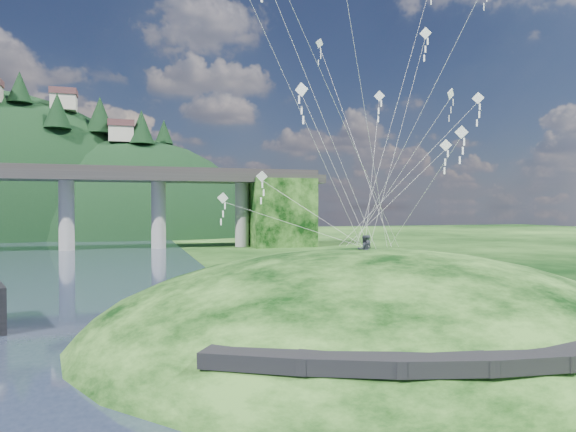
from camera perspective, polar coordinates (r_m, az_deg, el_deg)
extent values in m
plane|color=black|center=(27.97, -4.36, -14.75)|extent=(320.00, 320.00, 0.00)
ellipsoid|color=black|center=(32.79, 9.09, -15.10)|extent=(36.00, 32.00, 13.00)
cube|color=black|center=(19.59, -3.44, -15.50)|extent=(4.32, 3.62, 0.71)
cube|color=black|center=(19.01, 6.97, -15.83)|extent=(4.10, 2.97, 0.61)
cube|color=black|center=(19.57, 16.58, -15.39)|extent=(3.85, 2.37, 0.62)
cube|color=black|center=(21.00, 24.33, -14.42)|extent=(3.62, 1.83, 0.66)
cylinder|color=gray|center=(96.84, -23.39, 0.27)|extent=(2.60, 2.60, 13.00)
cylinder|color=gray|center=(96.39, -14.19, 0.32)|extent=(2.60, 2.60, 13.00)
cylinder|color=gray|center=(98.41, -5.14, 0.36)|extent=(2.60, 2.60, 13.00)
cube|color=black|center=(100.23, -0.94, 0.38)|extent=(12.00, 11.00, 13.00)
ellipsoid|color=black|center=(145.33, -16.72, -5.99)|extent=(76.00, 56.00, 72.00)
cone|color=black|center=(143.60, -27.66, 12.57)|extent=(5.83, 5.83, 7.67)
cone|color=black|center=(136.31, -24.26, 10.62)|extent=(6.47, 6.47, 8.51)
cone|color=black|center=(142.41, -20.16, 10.50)|extent=(7.13, 7.13, 9.38)
cone|color=black|center=(136.83, -15.98, 9.49)|extent=(6.56, 6.56, 8.63)
cone|color=black|center=(142.58, -13.63, 9.07)|extent=(4.88, 4.88, 6.42)
cube|color=beige|center=(145.61, -23.65, 11.44)|extent=(6.00, 5.00, 4.00)
cube|color=brown|center=(146.12, -23.66, 12.48)|extent=(6.40, 5.40, 1.60)
cube|color=beige|center=(137.49, -18.04, 8.60)|extent=(6.00, 5.00, 4.00)
cube|color=brown|center=(137.88, -18.05, 9.71)|extent=(6.40, 5.40, 1.60)
cube|color=#382B17|center=(32.72, -10.04, -11.71)|extent=(12.10, 6.98, 0.31)
cylinder|color=#382B17|center=(30.38, -18.83, -13.18)|extent=(0.27, 0.27, 0.89)
cylinder|color=#382B17|center=(31.48, -14.26, -12.65)|extent=(0.27, 0.27, 0.89)
cylinder|color=#382B17|center=(32.77, -10.03, -12.09)|extent=(0.27, 0.27, 0.89)
cylinder|color=#382B17|center=(34.21, -6.17, -11.52)|extent=(0.27, 0.27, 0.89)
cylinder|color=#382B17|center=(35.79, -2.64, -10.95)|extent=(0.27, 0.27, 0.89)
imported|color=#262A33|center=(33.54, 8.82, -2.10)|extent=(0.68, 0.52, 1.67)
imported|color=#262A33|center=(31.63, 8.44, -2.13)|extent=(0.87, 0.70, 1.74)
cube|color=white|center=(40.12, 15.04, 19.03)|extent=(0.69, 0.54, 0.82)
cube|color=white|center=(39.94, 15.03, 18.22)|extent=(0.11, 0.06, 0.49)
cube|color=white|center=(39.76, 15.03, 17.40)|extent=(0.11, 0.06, 0.49)
cube|color=white|center=(39.60, 15.03, 16.58)|extent=(0.11, 0.06, 0.49)
cube|color=white|center=(38.21, 17.12, 7.52)|extent=(0.64, 0.61, 0.83)
cube|color=white|center=(38.14, 17.12, 6.63)|extent=(0.11, 0.07, 0.49)
cube|color=white|center=(38.09, 17.11, 5.73)|extent=(0.11, 0.07, 0.49)
cube|color=white|center=(38.04, 17.11, 4.83)|extent=(0.11, 0.07, 0.49)
cube|color=white|center=(44.32, 15.55, 21.88)|extent=(0.09, 0.03, 0.41)
cube|color=white|center=(35.87, -7.26, 2.01)|extent=(0.78, 0.24, 0.77)
cube|color=white|center=(35.87, -7.25, 1.12)|extent=(0.10, 0.04, 0.45)
cube|color=white|center=(35.87, -7.25, 0.23)|extent=(0.10, 0.04, 0.45)
cube|color=white|center=(35.88, -7.25, -0.65)|extent=(0.10, 0.04, 0.45)
cube|color=white|center=(33.60, 17.63, 12.79)|extent=(0.65, 0.34, 0.69)
cube|color=white|center=(33.51, 17.62, 11.96)|extent=(0.08, 0.07, 0.41)
cube|color=white|center=(33.41, 17.62, 11.12)|extent=(0.08, 0.07, 0.41)
cube|color=white|center=(33.33, 17.61, 10.27)|extent=(0.08, 0.07, 0.41)
cube|color=white|center=(32.44, 21.02, 20.78)|extent=(0.09, 0.06, 0.41)
cube|color=white|center=(39.78, 10.12, 12.99)|extent=(0.69, 0.49, 0.80)
cube|color=white|center=(39.67, 10.12, 12.19)|extent=(0.10, 0.06, 0.47)
cube|color=white|center=(39.56, 10.12, 11.38)|extent=(0.10, 0.06, 0.47)
cube|color=white|center=(39.46, 10.11, 10.57)|extent=(0.10, 0.06, 0.47)
cube|color=white|center=(32.47, 1.51, 13.87)|extent=(0.66, 0.63, 0.87)
cube|color=white|center=(32.34, 1.51, 12.80)|extent=(0.11, 0.08, 0.51)
cube|color=white|center=(32.22, 1.51, 11.72)|extent=(0.11, 0.08, 0.51)
cube|color=white|center=(32.11, 1.51, 10.63)|extent=(0.11, 0.08, 0.51)
cube|color=white|center=(36.38, -2.93, 4.42)|extent=(0.81, 0.27, 0.79)
cube|color=white|center=(36.35, -2.93, 3.51)|extent=(0.11, 0.03, 0.47)
cube|color=white|center=(36.33, -2.93, 2.61)|extent=(0.11, 0.03, 0.47)
cube|color=white|center=(36.32, -2.92, 1.70)|extent=(0.11, 0.03, 0.47)
cube|color=white|center=(27.28, 18.72, 8.81)|extent=(0.60, 0.34, 0.66)
cube|color=white|center=(27.22, 18.72, 7.84)|extent=(0.09, 0.04, 0.38)
cube|color=white|center=(27.17, 18.71, 6.86)|extent=(0.09, 0.04, 0.38)
cube|color=white|center=(27.12, 18.71, 5.87)|extent=(0.09, 0.04, 0.38)
cube|color=white|center=(38.23, 20.37, 12.18)|extent=(0.64, 0.56, 0.80)
cube|color=white|center=(38.12, 20.36, 11.34)|extent=(0.10, 0.07, 0.47)
cube|color=white|center=(38.02, 20.36, 10.49)|extent=(0.10, 0.07, 0.47)
cube|color=white|center=(37.93, 20.35, 9.64)|extent=(0.10, 0.07, 0.47)
cube|color=white|center=(41.95, 3.52, 18.61)|extent=(0.69, 0.28, 0.69)
cube|color=white|center=(41.79, 3.52, 17.95)|extent=(0.08, 0.07, 0.42)
cube|color=white|center=(41.65, 3.52, 17.28)|extent=(0.08, 0.07, 0.42)
cube|color=white|center=(41.51, 3.52, 16.60)|extent=(0.08, 0.07, 0.42)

